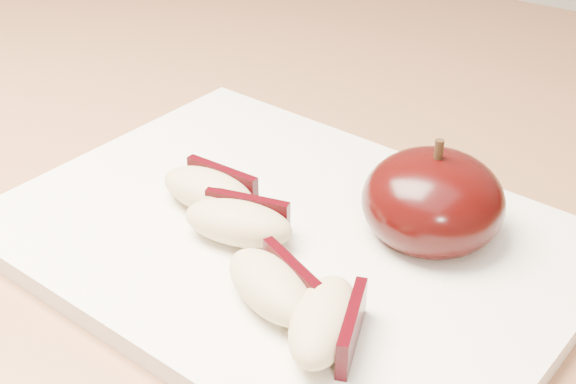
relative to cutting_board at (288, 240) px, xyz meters
The scene contains 7 objects.
back_cabinet 0.95m from the cutting_board, 90.91° to the left, with size 2.40×0.62×0.94m.
cutting_board is the anchor object (origin of this frame).
apple_half 0.08m from the cutting_board, 32.61° to the left, with size 0.10×0.10×0.06m.
apple_wedge_a 0.05m from the cutting_board, behind, with size 0.06×0.03×0.02m.
apple_wedge_b 0.03m from the cutting_board, 132.12° to the right, with size 0.07×0.04×0.02m.
apple_wedge_c 0.06m from the cutting_board, 64.06° to the right, with size 0.07×0.05×0.02m.
apple_wedge_d 0.09m from the cutting_board, 45.91° to the right, with size 0.05×0.07×0.02m.
Camera 1 is at (0.21, 0.05, 1.16)m, focal length 50.00 mm.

